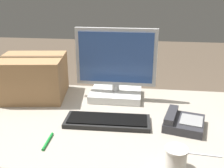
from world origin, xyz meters
name	(u,v)px	position (x,y,z in m)	size (l,w,h in m)	color
monitor	(116,72)	(-0.03, 0.28, 0.93)	(0.48, 0.24, 0.43)	white
keyboard	(107,121)	(-0.03, -0.06, 0.77)	(0.43, 0.17, 0.03)	black
desk_phone	(182,122)	(0.34, -0.05, 0.79)	(0.22, 0.23, 0.07)	#2D2D33
paper_cup_left	(176,158)	(0.28, -0.37, 0.80)	(0.09, 0.09, 0.09)	white
spoon	(194,154)	(0.36, -0.27, 0.76)	(0.17, 0.03, 0.00)	#B2B2B7
cardboard_box	(33,77)	(-0.53, 0.23, 0.89)	(0.42, 0.38, 0.26)	#9E754C
pen_marker	(48,141)	(-0.27, -0.26, 0.76)	(0.02, 0.13, 0.01)	#198C33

